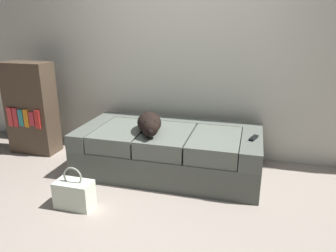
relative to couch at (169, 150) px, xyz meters
name	(u,v)px	position (x,y,z in m)	size (l,w,h in m)	color
ground_plane	(135,227)	(0.00, -1.05, -0.23)	(10.00, 10.00, 0.00)	#A19387
back_wall	(184,35)	(0.00, 0.61, 1.17)	(6.40, 0.10, 2.80)	silver
couch	(169,150)	(0.00, 0.00, 0.00)	(1.88, 0.95, 0.47)	#52584F
dog_dark	(149,123)	(-0.16, -0.16, 0.34)	(0.38, 0.55, 0.20)	black
tv_remote	(254,138)	(0.85, -0.07, 0.25)	(0.04, 0.15, 0.02)	black
handbag	(74,194)	(-0.60, -0.90, -0.11)	(0.32, 0.18, 0.38)	silver
bookshelf	(31,108)	(-1.74, 0.09, 0.31)	(0.56, 0.30, 1.10)	#4C3C2D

